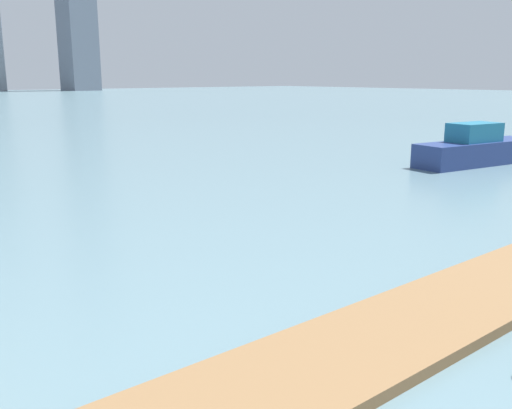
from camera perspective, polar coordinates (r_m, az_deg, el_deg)
floating_dock at (r=10.46m, az=20.20°, el=-9.09°), size 15.99×2.00×0.18m
moored_boat_1 at (r=27.06m, az=21.32°, el=5.21°), size 6.75×2.58×1.85m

